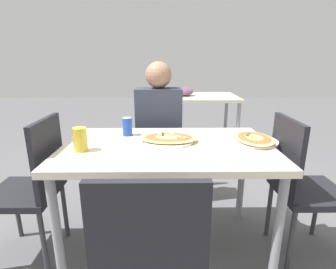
{
  "coord_description": "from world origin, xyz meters",
  "views": [
    {
      "loc": [
        -0.01,
        -1.53,
        1.26
      ],
      "look_at": [
        0.0,
        0.02,
        0.8
      ],
      "focal_mm": 28.0,
      "sensor_mm": 36.0,
      "label": 1
    }
  ],
  "objects": [
    {
      "name": "dining_table",
      "position": [
        0.0,
        0.0,
        0.67
      ],
      "size": [
        1.28,
        0.8,
        0.74
      ],
      "color": "beige",
      "rests_on": "ground_plane"
    },
    {
      "name": "pizza_second",
      "position": [
        0.55,
        0.05,
        0.76
      ],
      "size": [
        0.3,
        0.33,
        0.06
      ],
      "color": "white",
      "rests_on": "dining_table"
    },
    {
      "name": "pizza_main",
      "position": [
        0.01,
        0.06,
        0.76
      ],
      "size": [
        0.38,
        0.31,
        0.06
      ],
      "color": "white",
      "rests_on": "dining_table"
    },
    {
      "name": "chair_side_right",
      "position": [
        0.83,
        -0.05,
        0.51
      ],
      "size": [
        0.4,
        0.4,
        0.92
      ],
      "rotation": [
        0.0,
        0.0,
        -1.57
      ],
      "color": "black",
      "rests_on": "ground_plane"
    },
    {
      "name": "chair_near_camera",
      "position": [
        -0.07,
        -0.73,
        0.51
      ],
      "size": [
        0.4,
        0.4,
        0.92
      ],
      "color": "black",
      "rests_on": "ground_plane"
    },
    {
      "name": "soda_can",
      "position": [
        -0.27,
        0.21,
        0.8
      ],
      "size": [
        0.07,
        0.07,
        0.12
      ],
      "color": "#1E47B2",
      "rests_on": "dining_table"
    },
    {
      "name": "chair_side_left",
      "position": [
        -0.83,
        -0.05,
        0.51
      ],
      "size": [
        0.4,
        0.4,
        0.92
      ],
      "rotation": [
        0.0,
        0.0,
        1.57
      ],
      "color": "black",
      "rests_on": "ground_plane"
    },
    {
      "name": "ground_plane",
      "position": [
        0.0,
        0.0,
        0.0
      ],
      "size": [
        14.0,
        14.0,
        0.0
      ],
      "primitive_type": "plane",
      "color": "#59595B"
    },
    {
      "name": "person_seated",
      "position": [
        -0.07,
        0.62,
        0.72
      ],
      "size": [
        0.38,
        0.24,
        1.23
      ],
      "rotation": [
        0.0,
        0.0,
        3.14
      ],
      "color": "#2D2D38",
      "rests_on": "ground_plane"
    },
    {
      "name": "drink_glass",
      "position": [
        -0.5,
        -0.11,
        0.81
      ],
      "size": [
        0.08,
        0.08,
        0.14
      ],
      "color": "gold",
      "rests_on": "dining_table"
    },
    {
      "name": "background_table",
      "position": [
        0.41,
        2.15,
        0.69
      ],
      "size": [
        1.1,
        0.8,
        0.86
      ],
      "color": "beige",
      "rests_on": "ground_plane"
    },
    {
      "name": "chair_far_seated",
      "position": [
        -0.07,
        0.73,
        0.51
      ],
      "size": [
        0.4,
        0.4,
        0.92
      ],
      "rotation": [
        0.0,
        0.0,
        3.14
      ],
      "color": "black",
      "rests_on": "ground_plane"
    }
  ]
}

